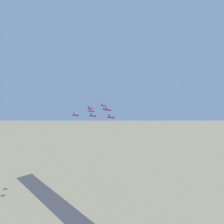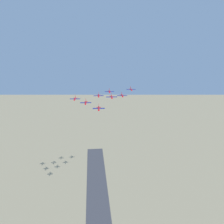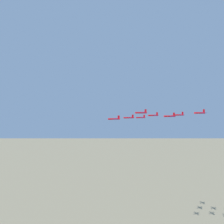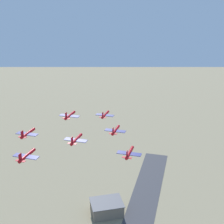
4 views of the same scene
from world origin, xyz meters
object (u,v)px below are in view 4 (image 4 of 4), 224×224
(hangar, at_px, (107,208))
(jet_2, at_px, (115,130))
(jet_1, at_px, (70,115))
(jet_5, at_px, (129,153))
(jet_4, at_px, (76,140))
(jet_3, at_px, (27,134))
(jet_0, at_px, (105,115))
(jet_7, at_px, (26,156))

(hangar, bearing_deg, jet_2, 79.63)
(jet_1, height_order, jet_5, jet_1)
(hangar, bearing_deg, jet_4, 73.96)
(jet_3, bearing_deg, jet_0, 59.53)
(jet_4, bearing_deg, jet_1, 120.47)
(hangar, height_order, jet_7, jet_7)
(jet_0, height_order, jet_1, jet_1)
(hangar, height_order, jet_0, jet_0)
(jet_0, xyz_separation_m, jet_1, (17.43, 9.89, 4.69))
(jet_1, xyz_separation_m, jet_5, (-17.79, 30.19, -4.79))
(jet_0, height_order, jet_7, jet_7)
(jet_3, distance_m, jet_7, 20.05)
(jet_0, distance_m, jet_5, 40.09)
(jet_0, distance_m, jet_4, 34.64)
(jet_0, bearing_deg, jet_7, -101.09)
(jet_3, height_order, jet_5, jet_3)
(jet_3, relative_size, jet_5, 1.00)
(jet_4, bearing_deg, jet_3, 180.00)
(jet_4, bearing_deg, jet_0, 90.00)
(jet_0, bearing_deg, jet_5, -59.53)
(jet_4, distance_m, jet_5, 20.48)
(jet_3, distance_m, jet_4, 20.33)
(jet_2, relative_size, jet_7, 1.00)
(hangar, height_order, jet_4, jet_4)
(jet_0, distance_m, jet_1, 20.59)
(jet_1, bearing_deg, jet_5, -29.54)
(jet_2, distance_m, jet_3, 35.10)
(jet_7, bearing_deg, jet_1, 90.00)
(hangar, relative_size, jet_5, 3.55)
(jet_2, bearing_deg, jet_0, 120.47)
(jet_5, distance_m, jet_7, 35.17)
(jet_1, xyz_separation_m, jet_7, (17.26, 29.94, -1.86))
(jet_4, xyz_separation_m, jet_7, (17.43, 9.89, 0.43))
(jet_0, distance_m, jet_3, 40.15)
(jet_0, xyz_separation_m, jet_2, (-0.18, 20.04, 0.33))
(jet_0, xyz_separation_m, jet_4, (17.26, 29.94, 2.40))
(jet_3, distance_m, jet_5, 40.72)
(hangar, distance_m, jet_1, 201.56)
(jet_5, bearing_deg, jet_2, 120.47)
(hangar, distance_m, jet_2, 202.17)
(jet_2, xyz_separation_m, jet_3, (35.04, -0.26, 1.93))
(jet_0, bearing_deg, jet_1, -120.47)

